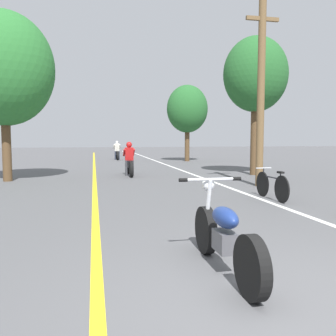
{
  "coord_description": "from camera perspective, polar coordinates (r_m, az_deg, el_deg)",
  "views": [
    {
      "loc": [
        -1.71,
        -2.87,
        1.57
      ],
      "look_at": [
        -0.07,
        4.97,
        0.9
      ],
      "focal_mm": 38.0,
      "sensor_mm": 36.0,
      "label": 1
    }
  ],
  "objects": [
    {
      "name": "motorcycle_rider_far",
      "position": [
        26.4,
        -8.17,
        2.46
      ],
      "size": [
        0.5,
        2.07,
        1.38
      ],
      "color": "black",
      "rests_on": "ground"
    },
    {
      "name": "ground_plane",
      "position": [
        3.69,
        18.34,
        -20.69
      ],
      "size": [
        120.0,
        120.0,
        0.0
      ],
      "primitive_type": "plane",
      "color": "#515154"
    },
    {
      "name": "roadside_tree_right_near",
      "position": [
        15.9,
        13.87,
        14.24
      ],
      "size": [
        2.74,
        2.46,
        5.83
      ],
      "color": "#513A23",
      "rests_on": "ground"
    },
    {
      "name": "utility_pole",
      "position": [
        12.07,
        14.68,
        11.73
      ],
      "size": [
        1.1,
        0.24,
        5.94
      ],
      "color": "brown",
      "rests_on": "ground"
    },
    {
      "name": "motorcycle_rider_lead",
      "position": [
        15.07,
        -6.23,
        0.86
      ],
      "size": [
        0.5,
        2.16,
        1.42
      ],
      "color": "black",
      "rests_on": "ground"
    },
    {
      "name": "bicycle_parked",
      "position": [
        9.51,
        16.31,
        -2.7
      ],
      "size": [
        0.44,
        1.69,
        0.79
      ],
      "color": "black",
      "rests_on": "ground"
    },
    {
      "name": "roadside_tree_right_far",
      "position": [
        24.46,
        3.11,
        9.39
      ],
      "size": [
        2.79,
        2.51,
        5.16
      ],
      "color": "#513A23",
      "rests_on": "ground"
    },
    {
      "name": "motorcycle_foreground",
      "position": [
        4.3,
        8.92,
        -10.67
      ],
      "size": [
        0.84,
        2.09,
        1.06
      ],
      "color": "black",
      "rests_on": "ground"
    },
    {
      "name": "lane_stripe_center",
      "position": [
        15.92,
        -11.73,
        -0.95
      ],
      "size": [
        0.14,
        48.0,
        0.01
      ],
      "primitive_type": "cube",
      "color": "yellow",
      "rests_on": "ground"
    },
    {
      "name": "lane_stripe_edge",
      "position": [
        16.46,
        3.03,
        -0.67
      ],
      "size": [
        0.14,
        48.0,
        0.01
      ],
      "primitive_type": "cube",
      "color": "white",
      "rests_on": "ground"
    },
    {
      "name": "roadside_tree_left",
      "position": [
        14.44,
        -24.87,
        14.22
      ],
      "size": [
        3.55,
        3.19,
        6.1
      ],
      "color": "#513A23",
      "rests_on": "ground"
    }
  ]
}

